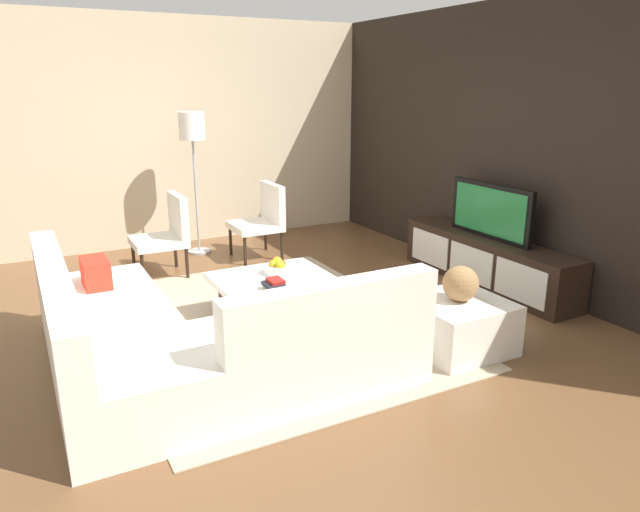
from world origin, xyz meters
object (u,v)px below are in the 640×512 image
at_px(television, 491,211).
at_px(decorative_ball, 461,284).
at_px(accent_chair_near, 167,231).
at_px(ottoman, 458,325).
at_px(media_console, 486,261).
at_px(book_stack, 275,286).
at_px(fruit_bowl, 279,268).
at_px(accent_chair_far, 263,217).
at_px(coffee_table, 278,300).
at_px(floor_lamp, 192,136).
at_px(sectional_couch, 185,340).

height_order(television, decorative_ball, television).
relative_size(accent_chair_near, ottoman, 1.24).
xyz_separation_m(media_console, book_stack, (0.12, -2.42, 0.17)).
xyz_separation_m(television, decorative_ball, (1.04, -1.28, -0.24)).
height_order(fruit_bowl, accent_chair_far, accent_chair_far).
bearing_deg(book_stack, fruit_bowl, 151.36).
distance_m(coffee_table, floor_lamp, 2.73).
bearing_deg(decorative_ball, accent_chair_far, -173.49).
relative_size(accent_chair_near, book_stack, 4.03).
relative_size(sectional_couch, decorative_ball, 8.58).
xyz_separation_m(coffee_table, book_stack, (0.22, -0.12, 0.22)).
height_order(sectional_couch, decorative_ball, sectional_couch).
relative_size(floor_lamp, book_stack, 7.82).
height_order(media_console, coffee_table, media_console).
distance_m(sectional_couch, floor_lamp, 3.41).
distance_m(coffee_table, accent_chair_far, 2.06).
xyz_separation_m(floor_lamp, ottoman, (3.59, 0.99, -1.21)).
bearing_deg(accent_chair_far, media_console, 39.61).
bearing_deg(coffee_table, book_stack, -29.13).
bearing_deg(ottoman, accent_chair_far, -173.49).
bearing_deg(ottoman, television, 129.13).
xyz_separation_m(floor_lamp, accent_chair_far, (0.53, 0.64, -0.92)).
distance_m(television, fruit_bowl, 2.24).
relative_size(media_console, floor_lamp, 1.26).
height_order(fruit_bowl, decorative_ball, decorative_ball).
relative_size(media_console, book_stack, 9.89).
bearing_deg(accent_chair_far, floor_lamp, -128.65).
height_order(media_console, sectional_couch, sectional_couch).
distance_m(television, ottoman, 1.74).
relative_size(television, ottoman, 1.52).
height_order(media_console, ottoman, media_console).
bearing_deg(coffee_table, accent_chair_far, 160.82).
bearing_deg(media_console, ottoman, -50.86).
relative_size(coffee_table, fruit_bowl, 3.70).
height_order(accent_chair_near, ottoman, accent_chair_near).
bearing_deg(sectional_couch, accent_chair_far, 146.94).
xyz_separation_m(television, sectional_couch, (0.51, -3.28, -0.49)).
xyz_separation_m(fruit_bowl, book_stack, (0.40, -0.22, -0.01)).
xyz_separation_m(accent_chair_near, fruit_bowl, (1.58, 0.60, -0.06)).
distance_m(coffee_table, ottoman, 1.53).
relative_size(television, floor_lamp, 0.63).
xyz_separation_m(sectional_couch, fruit_bowl, (-0.79, 1.08, 0.14)).
bearing_deg(media_console, coffee_table, -92.49).
bearing_deg(media_console, decorative_ball, -50.86).
bearing_deg(television, decorative_ball, -50.87).
bearing_deg(coffee_table, television, 87.51).
xyz_separation_m(accent_chair_near, decorative_ball, (2.90, 1.52, 0.05)).
relative_size(ottoman, decorative_ball, 2.54).
xyz_separation_m(floor_lamp, book_stack, (2.67, -0.15, -0.99)).
bearing_deg(accent_chair_near, floor_lamp, 138.86).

